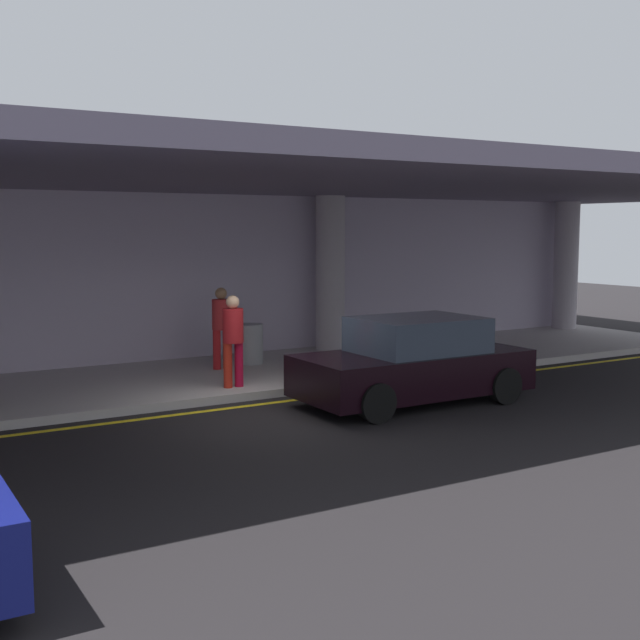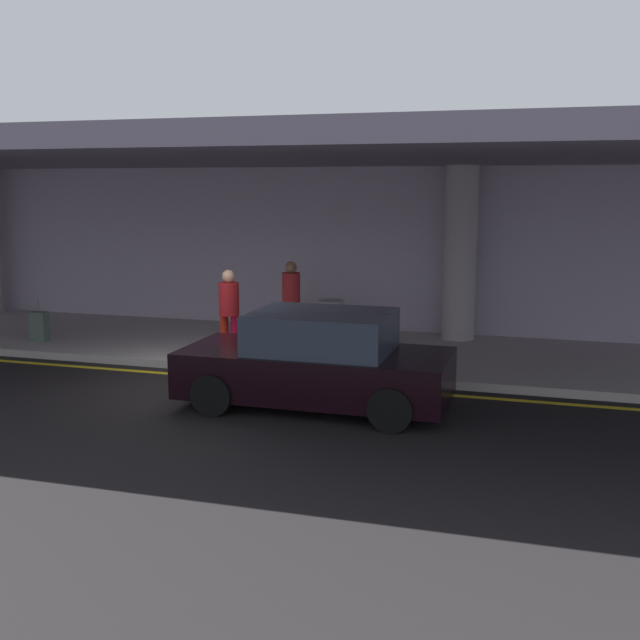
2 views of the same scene
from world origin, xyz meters
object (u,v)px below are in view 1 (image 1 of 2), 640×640
Objects in this scene: car_black at (414,363)px; person_waiting_for_ride at (233,335)px; support_column_right_mid at (566,265)px; traveler_with_luggage at (221,322)px; support_column_center at (330,273)px; trash_bin_steel at (250,344)px.

car_black is 3.30m from person_waiting_for_ride.
support_column_right_mid is 11.45m from traveler_with_luggage.
person_waiting_for_ride reaches higher than car_black.
car_black is 4.50m from traveler_with_luggage.
support_column_right_mid is at bearing -152.75° from person_waiting_for_ride.
traveler_with_luggage is at bearing -94.94° from person_waiting_for_ride.
support_column_right_mid reaches higher than car_black.
person_waiting_for_ride is at bearing -142.09° from support_column_center.
support_column_right_mid reaches higher than person_waiting_for_ride.
car_black is at bearing 50.51° from traveler_with_luggage.
trash_bin_steel is (-2.57, -0.90, -1.40)m from support_column_center.
support_column_right_mid reaches higher than traveler_with_luggage.
traveler_with_luggage is 1.98× the size of trash_bin_steel.
support_column_right_mid is at bearing 4.89° from trash_bin_steel.
support_column_center is 8.00m from support_column_right_mid.
car_black is at bearing 150.15° from person_waiting_for_ride.
car_black is (-1.55, -5.30, -1.26)m from support_column_center.
support_column_right_mid is 4.29× the size of trash_bin_steel.
support_column_center is at bearing -103.61° from car_black.
traveler_with_luggage is (-1.81, 4.10, 0.40)m from car_black.
car_black is at bearing -150.97° from support_column_right_mid.
support_column_center reaches higher than trash_bin_steel.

